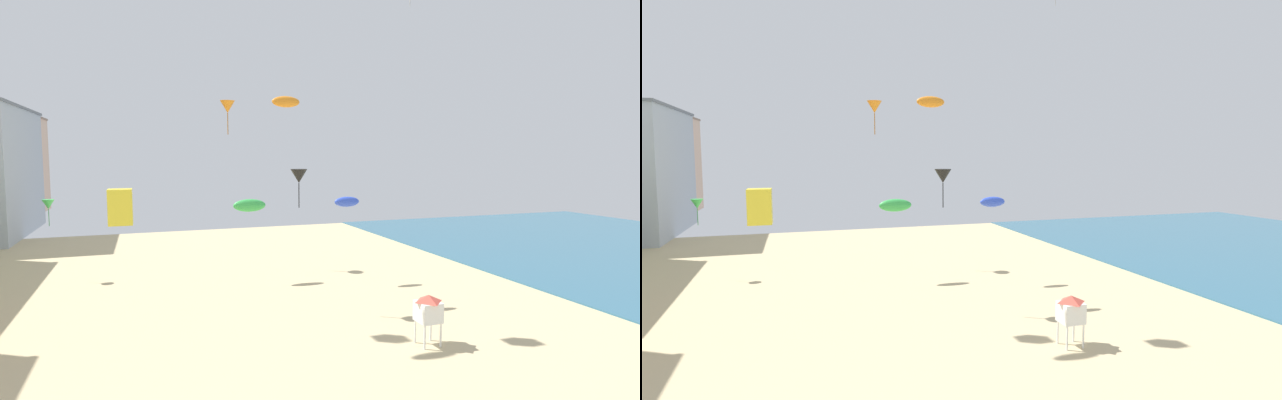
% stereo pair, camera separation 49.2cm
% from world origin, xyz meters
% --- Properties ---
extents(boardwalk_hotel_distant, '(11.86, 18.31, 15.63)m').
position_xyz_m(boardwalk_hotel_distant, '(-27.68, 85.96, 7.82)').
color(boardwalk_hotel_distant, beige).
rests_on(boardwalk_hotel_distant, ground).
extents(lifeguard_stand, '(1.10, 1.10, 2.55)m').
position_xyz_m(lifeguard_stand, '(6.73, 17.67, 1.84)').
color(lifeguard_stand, white).
rests_on(lifeguard_stand, ground).
extents(kite_blue_parafoil, '(1.93, 0.54, 0.75)m').
position_xyz_m(kite_blue_parafoil, '(7.63, 30.28, 6.00)').
color(kite_blue_parafoil, blue).
extents(kite_orange_parafoil, '(1.81, 0.50, 0.71)m').
position_xyz_m(kite_orange_parafoil, '(2.27, 27.54, 12.77)').
color(kite_orange_parafoil, orange).
extents(kite_yellow_box, '(0.77, 0.77, 1.21)m').
position_xyz_m(kite_yellow_box, '(-7.11, 14.86, 7.69)').
color(kite_yellow_box, yellow).
extents(kite_black_delta_2, '(1.01, 1.01, 2.29)m').
position_xyz_m(kite_black_delta_2, '(2.31, 24.92, 8.18)').
color(kite_black_delta_2, black).
extents(kite_green_delta, '(0.87, 0.87, 1.99)m').
position_xyz_m(kite_green_delta, '(-13.09, 38.27, 5.75)').
color(kite_green_delta, green).
extents(kite_green_parafoil, '(2.42, 0.67, 0.94)m').
position_xyz_m(kite_green_parafoil, '(0.98, 33.02, 5.70)').
color(kite_green_parafoil, green).
extents(kite_orange_delta, '(1.23, 1.23, 2.78)m').
position_xyz_m(kite_orange_delta, '(0.40, 38.66, 13.39)').
color(kite_orange_delta, orange).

